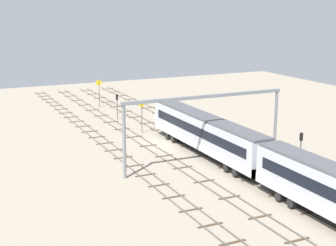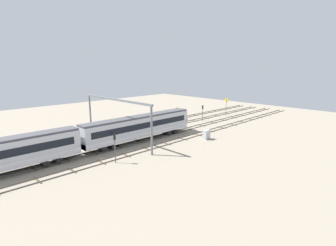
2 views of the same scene
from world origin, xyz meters
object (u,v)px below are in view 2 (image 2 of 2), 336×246
at_px(overhead_gantry, 116,109).
at_px(speed_sign_mid_trackside, 177,114).
at_px(signal_light_trackside_approach, 203,111).
at_px(signal_light_trackside_departure, 115,144).
at_px(speed_sign_near_foreground, 226,104).
at_px(relay_cabinet, 206,135).
at_px(train, 82,140).

height_order(overhead_gantry, speed_sign_mid_trackside, overhead_gantry).
distance_m(overhead_gantry, signal_light_trackside_approach, 27.41).
bearing_deg(signal_light_trackside_departure, speed_sign_mid_trackside, 22.07).
height_order(overhead_gantry, signal_light_trackside_departure, overhead_gantry).
distance_m(speed_sign_near_foreground, signal_light_trackside_departure, 44.84).
relative_size(overhead_gantry, signal_light_trackside_departure, 4.52).
xyz_separation_m(overhead_gantry, speed_sign_near_foreground, (37.65, 0.66, -3.02)).
xyz_separation_m(speed_sign_mid_trackside, relay_cabinet, (-3.30, -11.22, -2.16)).
xyz_separation_m(signal_light_trackside_approach, signal_light_trackside_departure, (-33.36, -9.62, 0.22)).
height_order(train, speed_sign_mid_trackside, train).
bearing_deg(signal_light_trackside_departure, relay_cabinet, -5.09).
bearing_deg(signal_light_trackside_approach, overhead_gantry, -177.92).
height_order(speed_sign_mid_trackside, signal_light_trackside_departure, speed_sign_mid_trackside).
bearing_deg(relay_cabinet, signal_light_trackside_approach, 40.47).
relative_size(overhead_gantry, signal_light_trackside_approach, 4.93).
relative_size(speed_sign_near_foreground, relay_cabinet, 2.73).
distance_m(speed_sign_near_foreground, speed_sign_mid_trackside, 20.57).
height_order(overhead_gantry, relay_cabinet, overhead_gantry).
relative_size(speed_sign_near_foreground, speed_sign_mid_trackside, 1.06).
height_order(speed_sign_mid_trackside, relay_cabinet, speed_sign_mid_trackside).
height_order(signal_light_trackside_approach, signal_light_trackside_departure, signal_light_trackside_departure).
xyz_separation_m(speed_sign_mid_trackside, signal_light_trackside_approach, (10.06, 0.17, -0.37)).
distance_m(speed_sign_near_foreground, signal_light_trackside_approach, 10.54).
bearing_deg(speed_sign_mid_trackside, speed_sign_near_foreground, -0.43).
relative_size(speed_sign_mid_trackside, signal_light_trackside_departure, 1.06).
bearing_deg(train, signal_light_trackside_departure, -73.67).
xyz_separation_m(speed_sign_near_foreground, signal_light_trackside_approach, (-10.51, 0.33, -0.68)).
bearing_deg(train, relay_cabinet, -20.58).
distance_m(speed_sign_near_foreground, relay_cabinet, 26.42).
bearing_deg(train, speed_sign_near_foreground, 3.57).
bearing_deg(relay_cabinet, overhead_gantry, 142.93).
relative_size(train, signal_light_trackside_departure, 11.27).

